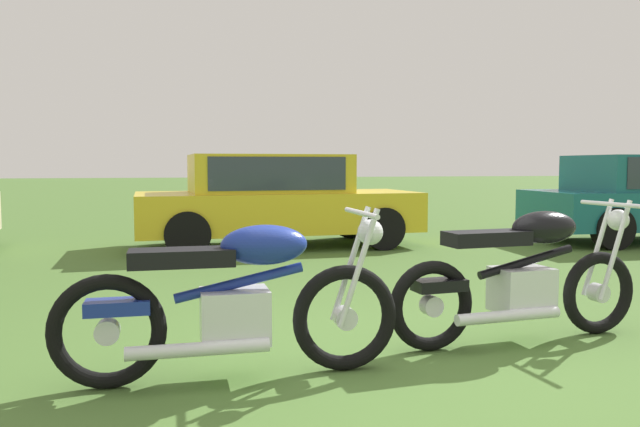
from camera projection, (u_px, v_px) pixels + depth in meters
name	position (u px, v px, depth m)	size (l,w,h in m)	color
ground_plane	(399.00, 360.00, 4.12)	(120.00, 120.00, 0.00)	#476B2D
motorcycle_blue	(235.00, 300.00, 3.73)	(2.06, 0.64, 1.02)	black
motorcycle_black	(523.00, 276.00, 4.52)	(2.04, 0.64, 1.02)	black
car_yellow	(274.00, 196.00, 9.77)	(4.34, 1.96, 1.43)	gold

